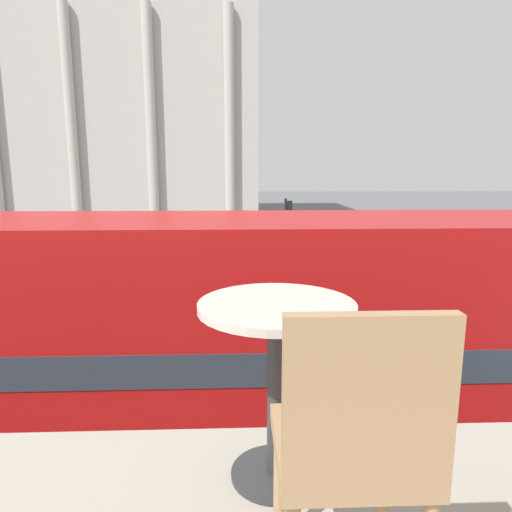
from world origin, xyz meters
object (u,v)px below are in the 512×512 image
at_px(cafe_chair_0, 354,445).
at_px(traffic_light_mid, 287,228).
at_px(pedestrian_yellow, 214,244).
at_px(plaza_building_left, 128,106).
at_px(double_decker_bus, 208,342).
at_px(cafe_dining_table, 276,351).
at_px(traffic_light_near, 399,265).
at_px(pedestrian_red, 217,230).
at_px(car_maroon, 248,236).

xyz_separation_m(cafe_chair_0, traffic_light_mid, (1.81, 18.53, -1.79)).
bearing_deg(pedestrian_yellow, plaza_building_left, -118.67).
bearing_deg(double_decker_bus, cafe_dining_table, -78.57).
distance_m(traffic_light_near, traffic_light_mid, 8.57).
relative_size(pedestrian_yellow, pedestrian_red, 1.08).
relative_size(double_decker_bus, cafe_chair_0, 12.04).
relative_size(traffic_light_near, car_maroon, 0.91).
bearing_deg(pedestrian_yellow, cafe_dining_table, 43.32).
height_order(plaza_building_left, pedestrian_yellow, plaza_building_left).
xyz_separation_m(car_maroon, pedestrian_red, (-2.01, 1.21, 0.25)).
bearing_deg(pedestrian_yellow, traffic_light_mid, 78.56).
relative_size(cafe_chair_0, car_maroon, 0.22).
distance_m(double_decker_bus, traffic_light_near, 6.58).
distance_m(cafe_chair_0, traffic_light_near, 11.01).
relative_size(traffic_light_near, pedestrian_yellow, 2.13).
relative_size(cafe_dining_table, pedestrian_yellow, 0.41).
relative_size(traffic_light_near, pedestrian_red, 2.29).
bearing_deg(traffic_light_near, plaza_building_left, 112.28).
distance_m(double_decker_bus, cafe_dining_table, 5.27).
bearing_deg(double_decker_bus, cafe_chair_0, -77.74).
relative_size(traffic_light_mid, car_maroon, 0.87).
distance_m(cafe_dining_table, traffic_light_mid, 18.14).
bearing_deg(traffic_light_near, pedestrian_yellow, 113.30).
distance_m(double_decker_bus, cafe_chair_0, 5.83).
distance_m(double_decker_bus, car_maroon, 22.19).
bearing_deg(plaza_building_left, cafe_chair_0, -76.53).
bearing_deg(plaza_building_left, traffic_light_near, -67.72).
distance_m(cafe_chair_0, plaza_building_left, 48.71).
distance_m(plaza_building_left, traffic_light_mid, 32.42).
distance_m(pedestrian_yellow, pedestrian_red, 6.05).
height_order(double_decker_bus, cafe_chair_0, cafe_chair_0).
bearing_deg(cafe_dining_table, traffic_light_mid, 83.75).
bearing_deg(cafe_chair_0, pedestrian_yellow, 96.84).
xyz_separation_m(cafe_chair_0, car_maroon, (0.27, 27.57, -3.49)).
height_order(traffic_light_near, traffic_light_mid, traffic_light_near).
bearing_deg(pedestrian_red, cafe_dining_table, -2.15).
bearing_deg(traffic_light_near, double_decker_bus, -134.16).
distance_m(cafe_dining_table, car_maroon, 27.22).
distance_m(cafe_dining_table, traffic_light_near, 10.53).
height_order(cafe_chair_0, traffic_light_mid, cafe_chair_0).
xyz_separation_m(double_decker_bus, plaza_building_left, (-10.46, 41.42, 8.79)).
xyz_separation_m(cafe_dining_table, pedestrian_red, (-1.59, 28.20, -3.26)).
relative_size(traffic_light_near, traffic_light_mid, 1.04).
bearing_deg(double_decker_bus, pedestrian_yellow, 96.94).
distance_m(plaza_building_left, car_maroon, 24.78).
bearing_deg(traffic_light_near, traffic_light_mid, 103.47).
height_order(cafe_chair_0, car_maroon, cafe_chair_0).
distance_m(cafe_chair_0, pedestrian_yellow, 23.01).
height_order(plaza_building_left, pedestrian_red, plaza_building_left).
xyz_separation_m(traffic_light_mid, pedestrian_red, (-3.55, 10.26, -1.44)).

